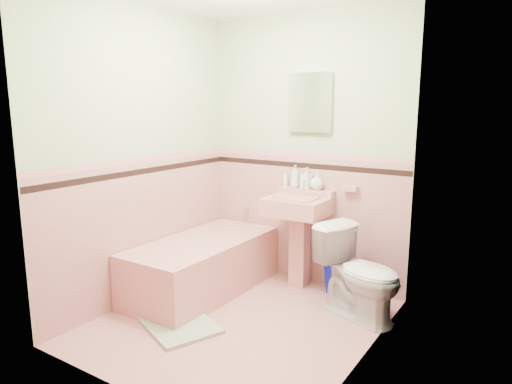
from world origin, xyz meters
The scene contains 31 objects.
floor centered at (0.00, 0.00, 0.00)m, with size 2.20×2.20×0.00m, color tan.
wall_back centered at (0.00, 1.10, 1.25)m, with size 2.50×2.50×0.00m, color beige.
wall_front centered at (0.00, -1.10, 1.25)m, with size 2.50×2.50×0.00m, color beige.
wall_left centered at (-1.00, 0.00, 1.25)m, with size 2.50×2.50×0.00m, color beige.
wall_right centered at (1.00, 0.00, 1.25)m, with size 2.50×2.50×0.00m, color beige.
wainscot_back centered at (0.00, 1.09, 0.60)m, with size 2.00×2.00×0.00m, color #D3938D.
wainscot_front centered at (0.00, -1.09, 0.60)m, with size 2.00×2.00×0.00m, color #D3938D.
wainscot_left centered at (-0.99, 0.00, 0.60)m, with size 2.20×2.20×0.00m, color #D3938D.
wainscot_right centered at (0.99, 0.00, 0.60)m, with size 2.20×2.20×0.00m, color #D3938D.
accent_back centered at (0.00, 1.08, 1.12)m, with size 2.00×2.00×0.00m, color black.
accent_front centered at (0.00, -1.08, 1.12)m, with size 2.00×2.00×0.00m, color black.
accent_left centered at (-0.98, 0.00, 1.12)m, with size 2.20×2.20×0.00m, color black.
accent_right centered at (0.98, 0.00, 1.12)m, with size 2.20×2.20×0.00m, color black.
cap_back centered at (0.00, 1.08, 1.22)m, with size 2.00×2.00×0.00m, color #D08484.
cap_front centered at (0.00, -1.08, 1.22)m, with size 2.00×2.00×0.00m, color #D08484.
cap_left centered at (-0.98, 0.00, 1.22)m, with size 2.20×2.20×0.00m, color #D08484.
cap_right centered at (0.98, 0.00, 1.22)m, with size 2.20×2.20×0.00m, color #D08484.
bathtub centered at (-0.63, 0.33, 0.23)m, with size 0.70×1.50×0.45m, color tan.
tub_faucet centered at (-0.63, 1.05, 0.63)m, with size 0.04×0.04×0.12m, color silver.
sink centered at (0.05, 0.86, 0.43)m, with size 0.54×0.48×0.85m, color tan, non-canonical shape.
sink_faucet centered at (0.05, 1.00, 0.95)m, with size 0.02×0.02×0.10m, color silver.
medicine_cabinet centered at (0.05, 1.07, 1.70)m, with size 0.43×0.04×0.53m, color white.
soap_dish centered at (0.47, 1.06, 0.95)m, with size 0.13×0.08×0.04m, color tan.
soap_bottle_left centered at (-0.07, 1.04, 1.02)m, with size 0.08×0.08×0.21m, color #B2B2B2.
soap_bottle_mid centered at (0.05, 1.04, 1.01)m, with size 0.09×0.09×0.20m, color #B2B2B2.
soap_bottle_right centered at (0.16, 1.04, 0.99)m, with size 0.12×0.12×0.16m, color #B2B2B2.
tube centered at (-0.17, 1.04, 0.97)m, with size 0.04×0.04×0.12m, color white.
toilet centered at (0.76, 0.60, 0.36)m, with size 0.41×0.71×0.73m, color white.
bucket centered at (0.43, 0.96, 0.14)m, with size 0.27×0.27×0.27m, color #060E97, non-canonical shape.
bath_mat centered at (-0.39, -0.29, 0.01)m, with size 0.71×0.47×0.03m, color gray.
shoe centered at (-0.42, -0.24, 0.06)m, with size 0.14×0.07×0.06m, color #BF1E59.
Camera 1 is at (1.94, -2.74, 1.68)m, focal length 32.16 mm.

